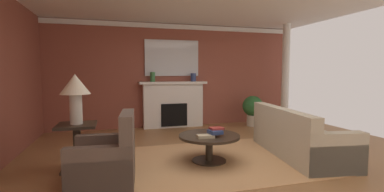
{
  "coord_description": "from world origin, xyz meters",
  "views": [
    {
      "loc": [
        -1.58,
        -4.14,
        1.47
      ],
      "look_at": [
        -0.08,
        1.1,
        1.0
      ],
      "focal_mm": 25.47,
      "sensor_mm": 36.0,
      "label": 1
    }
  ],
  "objects_px": {
    "fireplace": "(173,106)",
    "armchair_near_window": "(106,162)",
    "sofa": "(297,139)",
    "side_table": "(77,144)",
    "potted_plant": "(253,108)",
    "table_lamp": "(75,89)",
    "mantel_mirror": "(172,58)",
    "vase_mantel_right": "(193,77)",
    "vase_mantel_left": "(153,77)",
    "coffee_table": "(209,142)"
  },
  "relations": [
    {
      "from": "side_table",
      "to": "table_lamp",
      "type": "distance_m",
      "value": 0.82
    },
    {
      "from": "side_table",
      "to": "vase_mantel_left",
      "type": "distance_m",
      "value": 3.26
    },
    {
      "from": "vase_mantel_right",
      "to": "fireplace",
      "type": "bearing_deg",
      "value": 174.85
    },
    {
      "from": "fireplace",
      "to": "armchair_near_window",
      "type": "xyz_separation_m",
      "value": [
        -1.64,
        -3.48,
        -0.27
      ]
    },
    {
      "from": "armchair_near_window",
      "to": "potted_plant",
      "type": "height_order",
      "value": "armchair_near_window"
    },
    {
      "from": "vase_mantel_left",
      "to": "potted_plant",
      "type": "relative_size",
      "value": 0.3
    },
    {
      "from": "vase_mantel_right",
      "to": "side_table",
      "type": "bearing_deg",
      "value": -133.93
    },
    {
      "from": "sofa",
      "to": "side_table",
      "type": "relative_size",
      "value": 3.15
    },
    {
      "from": "sofa",
      "to": "coffee_table",
      "type": "xyz_separation_m",
      "value": [
        -1.61,
        0.1,
        0.04
      ]
    },
    {
      "from": "vase_mantel_left",
      "to": "potted_plant",
      "type": "distance_m",
      "value": 2.85
    },
    {
      "from": "armchair_near_window",
      "to": "fireplace",
      "type": "bearing_deg",
      "value": 64.82
    },
    {
      "from": "fireplace",
      "to": "mantel_mirror",
      "type": "relative_size",
      "value": 1.23
    },
    {
      "from": "sofa",
      "to": "mantel_mirror",
      "type": "bearing_deg",
      "value": 116.23
    },
    {
      "from": "sofa",
      "to": "vase_mantel_left",
      "type": "distance_m",
      "value": 3.86
    },
    {
      "from": "armchair_near_window",
      "to": "vase_mantel_left",
      "type": "xyz_separation_m",
      "value": [
        1.09,
        3.43,
        1.05
      ]
    },
    {
      "from": "mantel_mirror",
      "to": "table_lamp",
      "type": "height_order",
      "value": "mantel_mirror"
    },
    {
      "from": "side_table",
      "to": "vase_mantel_left",
      "type": "xyz_separation_m",
      "value": [
        1.52,
        2.72,
        0.96
      ]
    },
    {
      "from": "mantel_mirror",
      "to": "vase_mantel_right",
      "type": "bearing_deg",
      "value": -17.18
    },
    {
      "from": "table_lamp",
      "to": "vase_mantel_left",
      "type": "height_order",
      "value": "vase_mantel_left"
    },
    {
      "from": "coffee_table",
      "to": "table_lamp",
      "type": "bearing_deg",
      "value": 173.99
    },
    {
      "from": "mantel_mirror",
      "to": "potted_plant",
      "type": "bearing_deg",
      "value": -14.89
    },
    {
      "from": "mantel_mirror",
      "to": "vase_mantel_left",
      "type": "relative_size",
      "value": 5.78
    },
    {
      "from": "armchair_near_window",
      "to": "mantel_mirror",
      "type": "bearing_deg",
      "value": 65.57
    },
    {
      "from": "sofa",
      "to": "armchair_near_window",
      "type": "bearing_deg",
      "value": -173.04
    },
    {
      "from": "side_table",
      "to": "vase_mantel_left",
      "type": "relative_size",
      "value": 2.76
    },
    {
      "from": "vase_mantel_right",
      "to": "potted_plant",
      "type": "height_order",
      "value": "vase_mantel_right"
    },
    {
      "from": "table_lamp",
      "to": "vase_mantel_right",
      "type": "relative_size",
      "value": 3.36
    },
    {
      "from": "side_table",
      "to": "coffee_table",
      "type": "bearing_deg",
      "value": -6.01
    },
    {
      "from": "vase_mantel_left",
      "to": "table_lamp",
      "type": "bearing_deg",
      "value": -119.22
    },
    {
      "from": "table_lamp",
      "to": "vase_mantel_right",
      "type": "xyz_separation_m",
      "value": [
        2.62,
        2.72,
        0.12
      ]
    },
    {
      "from": "side_table",
      "to": "potted_plant",
      "type": "distance_m",
      "value": 4.81
    },
    {
      "from": "sofa",
      "to": "coffee_table",
      "type": "bearing_deg",
      "value": 176.41
    },
    {
      "from": "fireplace",
      "to": "armchair_near_window",
      "type": "distance_m",
      "value": 3.86
    },
    {
      "from": "mantel_mirror",
      "to": "armchair_near_window",
      "type": "distance_m",
      "value": 4.25
    },
    {
      "from": "sofa",
      "to": "vase_mantel_right",
      "type": "relative_size",
      "value": 9.88
    },
    {
      "from": "table_lamp",
      "to": "vase_mantel_right",
      "type": "bearing_deg",
      "value": 46.07
    },
    {
      "from": "fireplace",
      "to": "armchair_near_window",
      "type": "relative_size",
      "value": 1.89
    },
    {
      "from": "sofa",
      "to": "side_table",
      "type": "height_order",
      "value": "sofa"
    },
    {
      "from": "armchair_near_window",
      "to": "vase_mantel_left",
      "type": "relative_size",
      "value": 3.75
    },
    {
      "from": "fireplace",
      "to": "armchair_near_window",
      "type": "bearing_deg",
      "value": -115.18
    },
    {
      "from": "coffee_table",
      "to": "vase_mantel_right",
      "type": "bearing_deg",
      "value": 78.78
    },
    {
      "from": "vase_mantel_left",
      "to": "potted_plant",
      "type": "xyz_separation_m",
      "value": [
        2.69,
        -0.4,
        -0.87
      ]
    },
    {
      "from": "mantel_mirror",
      "to": "sofa",
      "type": "bearing_deg",
      "value": -63.77
    },
    {
      "from": "vase_mantel_right",
      "to": "potted_plant",
      "type": "relative_size",
      "value": 0.27
    },
    {
      "from": "coffee_table",
      "to": "potted_plant",
      "type": "xyz_separation_m",
      "value": [
        2.17,
        2.54,
        0.16
      ]
    },
    {
      "from": "fireplace",
      "to": "vase_mantel_left",
      "type": "height_order",
      "value": "vase_mantel_left"
    },
    {
      "from": "sofa",
      "to": "side_table",
      "type": "distance_m",
      "value": 3.67
    },
    {
      "from": "mantel_mirror",
      "to": "side_table",
      "type": "bearing_deg",
      "value": -125.63
    },
    {
      "from": "vase_mantel_left",
      "to": "armchair_near_window",
      "type": "bearing_deg",
      "value": -107.57
    },
    {
      "from": "sofa",
      "to": "armchair_near_window",
      "type": "relative_size",
      "value": 2.32
    }
  ]
}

